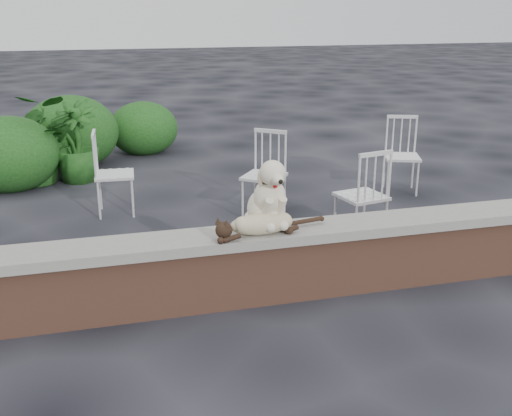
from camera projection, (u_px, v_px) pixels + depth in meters
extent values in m
plane|color=black|center=(309.00, 292.00, 4.98)|extent=(60.00, 60.00, 0.00)
cube|color=brown|center=(310.00, 264.00, 4.90)|extent=(6.00, 0.30, 0.50)
cube|color=slate|center=(311.00, 231.00, 4.81)|extent=(6.20, 0.40, 0.08)
imported|color=#123D11|center=(37.00, 138.00, 7.85)|extent=(1.19, 1.06, 1.20)
imported|color=#123D11|center=(76.00, 142.00, 7.95)|extent=(0.77, 0.77, 1.06)
ellipsoid|color=#123D11|center=(10.00, 155.00, 7.68)|extent=(1.23, 1.13, 0.98)
ellipsoid|color=#123D11|center=(71.00, 133.00, 8.79)|extent=(1.36, 1.25, 1.08)
ellipsoid|color=#123D11|center=(143.00, 129.00, 9.57)|extent=(1.08, 0.99, 0.86)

